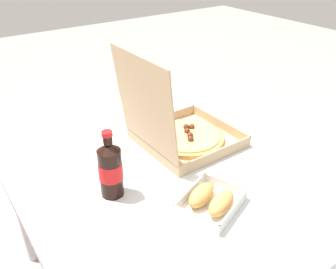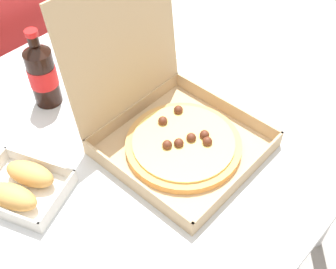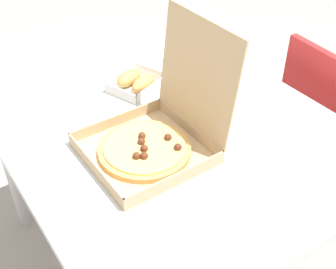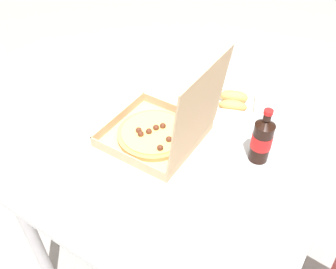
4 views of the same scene
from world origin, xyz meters
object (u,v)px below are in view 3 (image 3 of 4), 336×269
cola_bottle (221,75)px  paper_menu (281,158)px  chair (330,121)px  bread_side_box (137,82)px  pizza_box_open (155,135)px

cola_bottle → paper_menu: size_ratio=1.07×
chair → paper_menu: bearing=-68.8°
bread_side_box → cola_bottle: (0.23, 0.21, 0.07)m
bread_side_box → cola_bottle: cola_bottle is taller
cola_bottle → paper_menu: cola_bottle is taller
pizza_box_open → bread_side_box: 0.37m
bread_side_box → cola_bottle: 0.32m
pizza_box_open → cola_bottle: pizza_box_open is taller
cola_bottle → pizza_box_open: bearing=-71.8°
chair → bread_side_box: size_ratio=3.59×
cola_bottle → chair: bearing=73.9°
chair → bread_side_box: 0.85m
chair → paper_menu: 0.65m
bread_side_box → cola_bottle: bearing=42.8°
chair → bread_side_box: chair is taller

